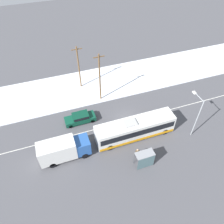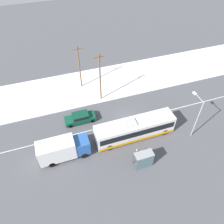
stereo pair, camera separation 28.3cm
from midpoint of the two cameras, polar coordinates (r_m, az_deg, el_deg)
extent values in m
plane|color=#4C4C51|center=(34.66, 3.89, -2.30)|extent=(120.00, 120.00, 0.00)
cube|color=silver|center=(41.94, -1.59, 7.77)|extent=(80.00, 10.17, 0.12)
cube|color=silver|center=(34.66, 3.89, -2.30)|extent=(60.00, 0.12, 0.00)
cube|color=white|center=(31.50, 5.79, -4.29)|extent=(11.59, 2.55, 2.75)
cube|color=black|center=(31.25, 5.83, -3.90)|extent=(11.13, 2.57, 1.04)
cube|color=orange|center=(32.36, 5.64, -5.59)|extent=(11.47, 2.57, 0.49)
cube|color=#B2B2B2|center=(30.12, 4.47, -2.86)|extent=(1.80, 1.40, 0.24)
cylinder|color=black|center=(33.37, 13.37, -4.98)|extent=(1.00, 0.28, 1.00)
cylinder|color=black|center=(34.59, 11.58, -2.29)|extent=(1.00, 0.28, 1.00)
cylinder|color=black|center=(30.72, -0.78, -9.20)|extent=(1.00, 0.28, 1.00)
cylinder|color=black|center=(32.04, -2.10, -6.09)|extent=(1.00, 0.28, 1.00)
cube|color=silver|center=(29.63, -14.43, -9.74)|extent=(4.79, 2.30, 2.75)
cube|color=#2856A3|center=(29.90, -8.01, -8.54)|extent=(1.90, 2.18, 2.15)
cube|color=black|center=(29.64, -6.34, -7.59)|extent=(0.06, 1.95, 0.94)
cylinder|color=black|center=(30.22, -7.33, -11.28)|extent=(0.90, 0.26, 0.90)
cylinder|color=black|center=(31.41, -8.25, -8.33)|extent=(0.90, 0.26, 0.90)
cylinder|color=black|center=(30.25, -15.45, -13.23)|extent=(0.90, 0.26, 0.90)
cylinder|color=black|center=(31.43, -15.99, -10.19)|extent=(0.90, 0.26, 0.90)
cube|color=#0F4733|center=(34.42, -8.56, -1.79)|extent=(4.74, 1.80, 0.74)
cube|color=#0D3C2B|center=(33.96, -8.48, -0.98)|extent=(2.46, 1.66, 0.59)
cube|color=black|center=(33.95, -8.49, -0.96)|extent=(2.27, 1.69, 0.47)
cylinder|color=black|center=(33.99, -10.93, -3.70)|extent=(0.64, 0.22, 0.64)
cylinder|color=black|center=(35.07, -11.45, -1.86)|extent=(0.64, 0.22, 0.64)
cylinder|color=black|center=(34.28, -5.34, -2.31)|extent=(0.64, 0.22, 0.64)
cylinder|color=black|center=(35.36, -6.03, -0.53)|extent=(0.64, 0.22, 0.64)
cylinder|color=#23232D|center=(30.24, 6.05, -11.20)|extent=(0.12, 0.12, 0.80)
cylinder|color=#23232D|center=(30.31, 6.48, -11.06)|extent=(0.12, 0.12, 0.80)
cube|color=brown|center=(29.68, 6.37, -10.34)|extent=(0.42, 0.23, 0.66)
sphere|color=tan|center=(29.30, 6.45, -9.82)|extent=(0.28, 0.28, 0.28)
cylinder|color=brown|center=(29.63, 5.90, -10.53)|extent=(0.10, 0.10, 0.63)
cylinder|color=brown|center=(29.79, 6.83, -10.24)|extent=(0.10, 0.10, 0.63)
cube|color=gray|center=(28.12, 8.32, -10.77)|extent=(2.42, 1.20, 0.06)
cube|color=slate|center=(28.82, 8.58, -12.97)|extent=(2.33, 0.04, 2.16)
cylinder|color=#474C51|center=(29.03, 5.47, -11.94)|extent=(0.08, 0.08, 2.34)
cylinder|color=#474C51|center=(29.75, 9.68, -10.57)|extent=(0.08, 0.08, 2.34)
cylinder|color=#474C51|center=(28.51, 6.38, -13.70)|extent=(0.08, 0.08, 2.34)
cylinder|color=#474C51|center=(29.24, 10.66, -12.25)|extent=(0.08, 0.08, 2.34)
cylinder|color=#9EA3A8|center=(32.33, 21.07, -1.76)|extent=(0.14, 0.14, 6.78)
cylinder|color=#9EA3A8|center=(30.75, 21.56, 3.69)|extent=(0.10, 2.03, 0.10)
cube|color=silver|center=(31.36, 20.49, 4.77)|extent=(0.36, 0.60, 0.16)
cylinder|color=brown|center=(35.60, -3.44, 8.75)|extent=(0.24, 0.24, 8.83)
cube|color=brown|center=(33.44, -3.73, 14.17)|extent=(1.80, 0.12, 0.12)
cylinder|color=brown|center=(39.03, -8.84, 11.28)|extent=(0.24, 0.24, 8.15)
cube|color=brown|center=(37.20, -9.47, 15.85)|extent=(1.80, 0.12, 0.12)
camera|label=1|loc=(0.14, -90.24, -0.24)|focal=35.00mm
camera|label=2|loc=(0.14, 89.76, 0.24)|focal=35.00mm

